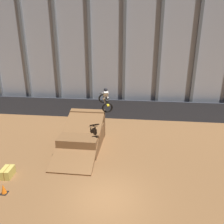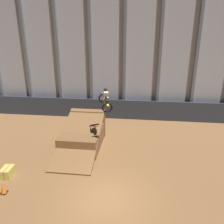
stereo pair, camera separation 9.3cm
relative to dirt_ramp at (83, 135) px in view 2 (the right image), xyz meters
The scene contains 7 objects.
ground_plane 6.47m from the dirt_ramp, 65.67° to the right, with size 60.00×60.00×0.00m, color brown.
arena_back_wall 9.27m from the dirt_ramp, 69.27° to the left, with size 32.00×0.40×12.59m.
lower_barrier 6.67m from the dirt_ramp, 66.62° to the left, with size 31.36×0.20×1.99m.
dirt_ramp is the anchor object (origin of this frame).
rider_bike_solo 3.91m from the dirt_ramp, 28.97° to the right, with size 1.22×1.87×1.58m.
traffic_cone_near_ramp 6.73m from the dirt_ramp, 115.87° to the right, with size 0.36×0.36×0.58m.
hay_bale_trackside 5.83m from the dirt_ramp, 128.04° to the right, with size 0.69×0.95×0.57m.
Camera 2 is at (1.47, -9.16, 8.04)m, focal length 35.00 mm.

